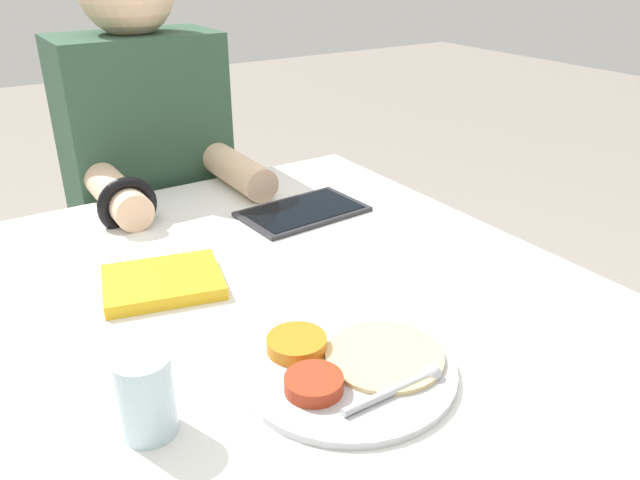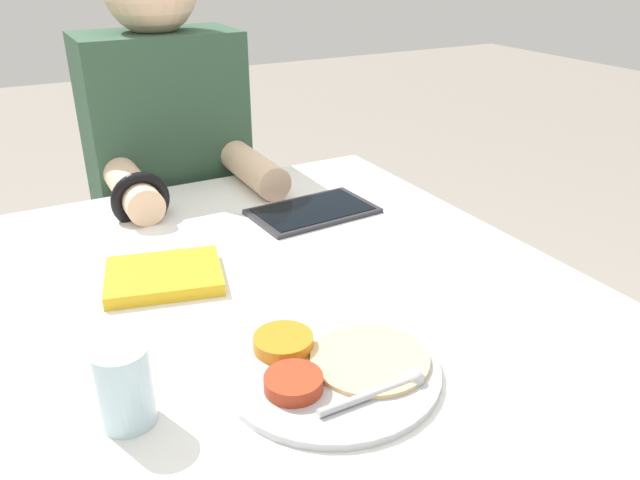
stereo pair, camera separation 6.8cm
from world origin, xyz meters
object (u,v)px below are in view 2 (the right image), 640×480
at_px(thali_tray, 330,366).
at_px(tablet_device, 313,211).
at_px(red_notebook, 164,277).
at_px(person_diner, 177,236).
at_px(drinking_glass, 124,386).

distance_m(thali_tray, tablet_device, 0.49).
distance_m(thali_tray, red_notebook, 0.33).
xyz_separation_m(red_notebook, person_diner, (0.16, 0.53, -0.18)).
bearing_deg(red_notebook, tablet_device, 21.62).
xyz_separation_m(red_notebook, tablet_device, (0.32, 0.13, -0.00)).
height_order(red_notebook, person_diner, person_diner).
bearing_deg(thali_tray, tablet_device, 64.55).
xyz_separation_m(thali_tray, tablet_device, (0.21, 0.44, -0.00)).
xyz_separation_m(red_notebook, drinking_glass, (-0.12, -0.29, 0.04)).
xyz_separation_m(tablet_device, person_diner, (-0.17, 0.40, -0.18)).
bearing_deg(drinking_glass, red_notebook, 67.47).
height_order(person_diner, drinking_glass, person_diner).
relative_size(red_notebook, drinking_glass, 2.13).
xyz_separation_m(thali_tray, red_notebook, (-0.11, 0.32, -0.00)).
bearing_deg(person_diner, drinking_glass, -108.90).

